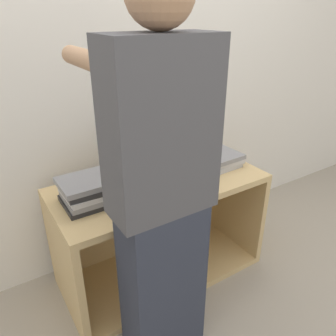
{
  "coord_description": "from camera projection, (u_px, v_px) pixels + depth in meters",
  "views": [
    {
      "loc": [
        -0.82,
        -1.1,
        1.5
      ],
      "look_at": [
        0.0,
        0.19,
        0.76
      ],
      "focal_mm": 35.0,
      "sensor_mm": 36.0,
      "label": 1
    }
  ],
  "objects": [
    {
      "name": "ground_plane",
      "position": [
        186.0,
        299.0,
        1.89
      ],
      "size": [
        12.0,
        12.0,
        0.0
      ],
      "primitive_type": "plane",
      "color": "#9E9384"
    },
    {
      "name": "laptop_stack_left",
      "position": [
        97.0,
        189.0,
        1.62
      ],
      "size": [
        0.36,
        0.24,
        0.13
      ],
      "color": "#232326",
      "rests_on": "cart"
    },
    {
      "name": "wall_back",
      "position": [
        124.0,
        69.0,
        1.87
      ],
      "size": [
        8.0,
        0.05,
        2.4
      ],
      "color": "silver",
      "rests_on": "ground_plane"
    },
    {
      "name": "person",
      "position": [
        161.0,
        200.0,
        1.27
      ],
      "size": [
        0.4,
        0.53,
        1.66
      ],
      "color": "#2D3342",
      "rests_on": "ground_plane"
    },
    {
      "name": "cart",
      "position": [
        155.0,
        224.0,
        2.01
      ],
      "size": [
        1.19,
        0.56,
        0.64
      ],
      "color": "tan",
      "rests_on": "ground_plane"
    },
    {
      "name": "laptop_stack_right",
      "position": [
        212.0,
        161.0,
        1.98
      ],
      "size": [
        0.36,
        0.24,
        0.08
      ],
      "color": "#B7B7BC",
      "rests_on": "cart"
    },
    {
      "name": "laptop_open",
      "position": [
        156.0,
        171.0,
        1.83
      ],
      "size": [
        0.33,
        0.25,
        0.24
      ],
      "color": "#333338",
      "rests_on": "cart"
    }
  ]
}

